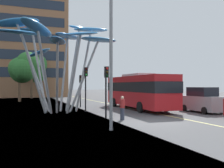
{
  "coord_description": "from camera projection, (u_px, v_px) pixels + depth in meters",
  "views": [
    {
      "loc": [
        -8.31,
        -14.29,
        2.39
      ],
      "look_at": [
        -0.29,
        7.09,
        2.5
      ],
      "focal_mm": 40.51,
      "sensor_mm": 36.0,
      "label": 1
    }
  ],
  "objects": [
    {
      "name": "ground",
      "position": [
        146.0,
        123.0,
        16.06
      ],
      "size": [
        120.0,
        240.0,
        0.1
      ],
      "color": "#4C4C4F"
    },
    {
      "name": "red_bus",
      "position": [
        138.0,
        90.0,
        25.3
      ],
      "size": [
        3.01,
        11.6,
        3.52
      ],
      "color": "red",
      "rests_on": "ground"
    },
    {
      "name": "leaf_sculpture",
      "position": [
        53.0,
        39.0,
        22.42
      ],
      "size": [
        10.87,
        11.51,
        8.63
      ],
      "color": "#9EA0A5",
      "rests_on": "ground"
    },
    {
      "name": "traffic_light_kerb_near",
      "position": [
        106.0,
        81.0,
        18.1
      ],
      "size": [
        0.28,
        0.42,
        3.73
      ],
      "color": "black",
      "rests_on": "ground"
    },
    {
      "name": "traffic_light_kerb_far",
      "position": [
        86.0,
        80.0,
        22.28
      ],
      "size": [
        0.28,
        0.42,
        3.97
      ],
      "color": "black",
      "rests_on": "ground"
    },
    {
      "name": "traffic_light_island_mid",
      "position": [
        81.0,
        84.0,
        27.24
      ],
      "size": [
        0.28,
        0.42,
        3.47
      ],
      "color": "black",
      "rests_on": "ground"
    },
    {
      "name": "car_parked_mid",
      "position": [
        202.0,
        101.0,
        22.24
      ],
      "size": [
        1.95,
        4.24,
        2.21
      ],
      "color": "gray",
      "rests_on": "ground"
    },
    {
      "name": "car_parked_far",
      "position": [
        156.0,
        98.0,
        28.56
      ],
      "size": [
        2.04,
        4.2,
        2.04
      ],
      "color": "#2D5138",
      "rests_on": "ground"
    },
    {
      "name": "car_side_street",
      "position": [
        138.0,
        95.0,
        34.55
      ],
      "size": [
        1.96,
        3.89,
        2.2
      ],
      "color": "silver",
      "rests_on": "ground"
    },
    {
      "name": "street_lamp",
      "position": [
        116.0,
        39.0,
        13.47
      ],
      "size": [
        1.33,
        0.44,
        7.63
      ],
      "color": "gray",
      "rests_on": "ground"
    },
    {
      "name": "tree_pavement_near",
      "position": [
        23.0,
        68.0,
        37.7
      ],
      "size": [
        4.55,
        4.67,
        7.41
      ],
      "color": "brown",
      "rests_on": "ground"
    },
    {
      "name": "tree_pavement_far",
      "position": [
        36.0,
        69.0,
        47.12
      ],
      "size": [
        4.03,
        3.98,
        8.31
      ],
      "color": "brown",
      "rests_on": "ground"
    },
    {
      "name": "pedestrian",
      "position": [
        122.0,
        108.0,
        17.3
      ],
      "size": [
        0.34,
        0.34,
        1.64
      ],
      "color": "#2D3342",
      "rests_on": "ground"
    }
  ]
}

